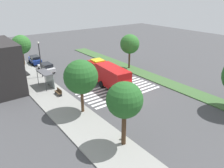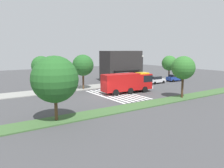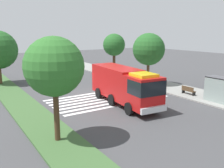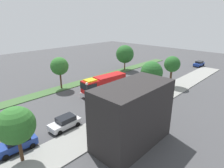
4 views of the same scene
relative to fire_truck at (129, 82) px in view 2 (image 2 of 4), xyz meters
The scene contains 17 objects.
ground_plane 6.15m from the fire_truck, behind, with size 120.00×120.00×0.00m, color #424244.
sidewalk 10.84m from the fire_truck, 123.03° to the left, with size 60.00×4.85×0.14m, color gray.
median_strip 10.44m from the fire_truck, 124.50° to the right, with size 60.00×3.00×0.14m, color #3D6033.
crosswalk 3.49m from the fire_truck, behind, with size 5.85×12.13×0.01m.
fire_truck is the anchor object (origin of this frame).
parked_car_mid 13.38m from the fire_truck, 23.51° to the left, with size 4.36×2.18×1.68m.
parked_car_east 19.35m from the fire_truck, 15.99° to the left, with size 4.41×2.18×1.72m.
bus_stop_shelter 9.36m from the fire_truck, 57.43° to the left, with size 3.50×1.40×2.46m.
bench_near_shelter 8.10m from the fire_truck, 82.51° to the left, with size 1.60×0.50×0.90m.
street_lamp 12.11m from the fire_truck, 36.48° to the left, with size 0.36×0.36×6.25m.
storefront_building 16.26m from the fire_truck, 58.58° to the left, with size 9.75×5.68×7.41m.
sidewalk_tree_far_west 15.50m from the fire_truck, 150.41° to the left, with size 3.40×3.40×6.51m.
sidewalk_tree_west 9.58m from the fire_truck, 125.04° to the left, with size 4.10×4.10×6.66m.
sidewalk_tree_center 20.50m from the fire_truck, 21.66° to the left, with size 3.79×3.79×6.09m.
median_tree_far_west 18.80m from the fire_truck, 152.97° to the right, with size 5.03×5.03×7.00m.
median_tree_west 9.89m from the fire_truck, 63.30° to the right, with size 3.68×3.68×6.60m.
fire_hydrant 14.58m from the fire_truck, 151.04° to the left, with size 0.28×0.28×0.70m, color gold.
Camera 2 is at (-18.86, -31.13, 7.75)m, focal length 35.89 mm.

